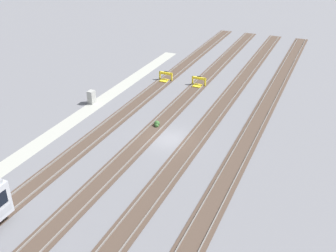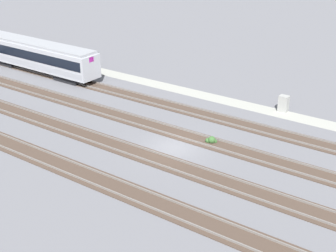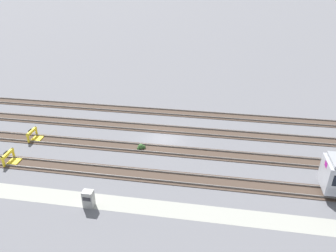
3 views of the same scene
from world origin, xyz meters
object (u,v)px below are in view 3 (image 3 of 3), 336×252
bumper_stop_near_inner_track (34,135)px  electrical_cabinet (88,199)px  bumper_stop_nearest_track (11,158)px  weed_clump (141,147)px

bumper_stop_near_inner_track → electrical_cabinet: electrical_cabinet is taller
bumper_stop_nearest_track → bumper_stop_near_inner_track: 4.89m
bumper_stop_nearest_track → weed_clump: bumper_stop_nearest_track is taller
electrical_cabinet → weed_clump: electrical_cabinet is taller
bumper_stop_nearest_track → electrical_cabinet: (10.56, -5.11, 0.29)m
bumper_stop_near_inner_track → electrical_cabinet: (10.64, -10.00, 0.29)m
bumper_stop_near_inner_track → electrical_cabinet: 14.61m
bumper_stop_nearest_track → weed_clump: (12.78, 4.81, -0.27)m
bumper_stop_nearest_track → electrical_cabinet: size_ratio=1.25×
bumper_stop_near_inner_track → weed_clump: bumper_stop_near_inner_track is taller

